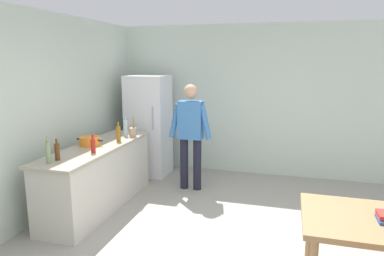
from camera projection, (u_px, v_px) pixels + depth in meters
wall_back at (259, 101)px, 6.27m from camera, size 6.40×0.12×2.70m
wall_left at (27, 119)px, 4.33m from camera, size 0.12×5.60×2.70m
kitchen_counter at (99, 177)px, 4.91m from camera, size 0.64×2.20×0.90m
refrigerator at (149, 126)px, 6.31m from camera, size 0.70×0.67×1.80m
person at (191, 130)px, 5.51m from camera, size 0.70×0.22×1.70m
cooking_pot at (90, 141)px, 4.83m from camera, size 0.40×0.28×0.12m
utensil_jar at (133, 132)px, 5.37m from camera, size 0.11×0.11×0.32m
bottle_water_clear at (125, 128)px, 5.43m from camera, size 0.07×0.07×0.30m
bottle_sauce_red at (93, 145)px, 4.44m from camera, size 0.06×0.06×0.24m
bottle_beer_brown at (57, 151)px, 4.11m from camera, size 0.06×0.06×0.26m
bottle_oil_amber at (118, 134)px, 5.06m from camera, size 0.06×0.06×0.28m
bottle_vinegar_tall at (48, 152)px, 3.96m from camera, size 0.06×0.06×0.32m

